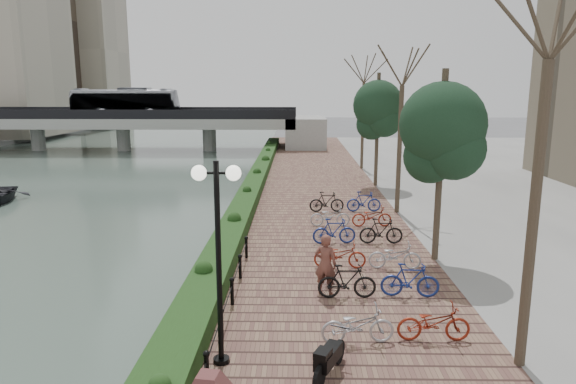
{
  "coord_description": "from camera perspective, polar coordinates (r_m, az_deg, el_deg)",
  "views": [
    {
      "loc": [
        3.18,
        -8.23,
        6.34
      ],
      "look_at": [
        2.78,
        13.34,
        2.0
      ],
      "focal_mm": 32.0,
      "sensor_mm": 36.0,
      "label": 1
    }
  ],
  "objects": [
    {
      "name": "hedge",
      "position": [
        28.88,
        -4.08,
        0.29
      ],
      "size": [
        1.1,
        56.0,
        0.6
      ],
      "primitive_type": "cube",
      "color": "#1F3914",
      "rests_on": "promenade"
    },
    {
      "name": "chain_fence",
      "position": [
        11.74,
        -8.14,
        -16.61
      ],
      "size": [
        0.1,
        14.1,
        0.7
      ],
      "color": "black",
      "rests_on": "promenade"
    },
    {
      "name": "promenade",
      "position": [
        26.45,
        2.81,
        -1.95
      ],
      "size": [
        8.0,
        75.0,
        0.5
      ],
      "primitive_type": "cube",
      "color": "brown",
      "rests_on": "ground"
    },
    {
      "name": "bicycle_parking",
      "position": [
        18.47,
        8.27,
        -5.64
      ],
      "size": [
        2.4,
        14.69,
        1.0
      ],
      "color": "#ACADB1",
      "rests_on": "promenade"
    },
    {
      "name": "lamppost",
      "position": [
        10.65,
        -7.84,
        -2.94
      ],
      "size": [
        1.02,
        0.32,
        4.42
      ],
      "color": "black",
      "rests_on": "promenade"
    },
    {
      "name": "pedestrian",
      "position": [
        14.92,
        4.18,
        -8.01
      ],
      "size": [
        0.76,
        0.62,
        1.79
      ],
      "primitive_type": "imported",
      "rotation": [
        0.0,
        0.0,
        2.8
      ],
      "color": "brown",
      "rests_on": "promenade"
    },
    {
      "name": "river_water",
      "position": [
        38.4,
        -27.21,
        0.62
      ],
      "size": [
        30.0,
        130.0,
        0.02
      ],
      "primitive_type": "cube",
      "color": "#4C5F54",
      "rests_on": "ground"
    },
    {
      "name": "street_trees",
      "position": [
        21.62,
        13.97,
        3.99
      ],
      "size": [
        3.2,
        37.12,
        6.8
      ],
      "color": "#33281E",
      "rests_on": "promenade"
    },
    {
      "name": "motorcycle",
      "position": [
        11.12,
        4.66,
        -17.74
      ],
      "size": [
        0.97,
        1.44,
        0.86
      ],
      "primitive_type": null,
      "rotation": [
        0.0,
        0.0,
        -0.43
      ],
      "color": "black",
      "rests_on": "promenade"
    },
    {
      "name": "bridge",
      "position": [
        56.3,
        -17.85,
        7.81
      ],
      "size": [
        36.0,
        10.77,
        6.5
      ],
      "color": "gray",
      "rests_on": "ground"
    }
  ]
}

